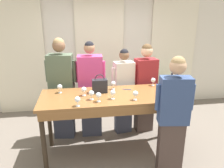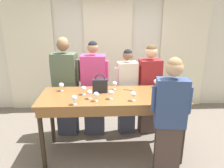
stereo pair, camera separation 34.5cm
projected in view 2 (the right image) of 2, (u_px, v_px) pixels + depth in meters
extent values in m
plane|color=#70665B|center=(112.00, 152.00, 3.75)|extent=(18.00, 18.00, 0.00)
cube|color=silver|center=(108.00, 51.00, 5.20)|extent=(12.00, 0.06, 2.80)
cube|color=#EFE5C6|center=(31.00, 54.00, 5.07)|extent=(1.11, 0.03, 2.69)
cube|color=#EFE5C6|center=(108.00, 54.00, 5.15)|extent=(1.11, 0.03, 2.69)
cube|color=#EFE5C6|center=(183.00, 53.00, 5.24)|extent=(1.11, 0.03, 2.69)
cube|color=brown|center=(112.00, 96.00, 3.42)|extent=(2.26, 0.85, 0.04)
cube|color=brown|center=(114.00, 112.00, 3.06)|extent=(2.17, 0.03, 0.12)
cylinder|color=#2D2319|center=(42.00, 139.00, 3.21)|extent=(0.07, 0.07, 1.01)
cylinder|color=#2D2319|center=(183.00, 135.00, 3.31)|extent=(0.07, 0.07, 1.01)
cylinder|color=#2D2319|center=(52.00, 117.00, 3.87)|extent=(0.07, 0.07, 1.01)
cylinder|color=#2D2319|center=(169.00, 115.00, 3.97)|extent=(0.07, 0.07, 1.01)
cylinder|color=black|center=(173.00, 88.00, 3.42)|extent=(0.08, 0.08, 0.19)
cone|color=black|center=(173.00, 81.00, 3.39)|extent=(0.08, 0.08, 0.04)
cylinder|color=black|center=(174.00, 77.00, 3.37)|extent=(0.03, 0.03, 0.08)
cylinder|color=beige|center=(172.00, 89.00, 3.43)|extent=(0.08, 0.08, 0.08)
cube|color=#232328|center=(100.00, 86.00, 3.51)|extent=(0.24, 0.12, 0.21)
torus|color=#232328|center=(100.00, 79.00, 3.48)|extent=(0.16, 0.01, 0.16)
cylinder|color=white|center=(100.00, 88.00, 3.72)|extent=(0.06, 0.06, 0.00)
cylinder|color=white|center=(100.00, 86.00, 3.71)|extent=(0.01, 0.01, 0.06)
sphere|color=white|center=(100.00, 82.00, 3.69)|extent=(0.08, 0.08, 0.08)
sphere|color=beige|center=(100.00, 83.00, 3.70)|extent=(0.05, 0.05, 0.05)
cylinder|color=white|center=(62.00, 91.00, 3.59)|extent=(0.06, 0.06, 0.00)
cylinder|color=white|center=(62.00, 89.00, 3.58)|extent=(0.01, 0.01, 0.06)
sphere|color=white|center=(61.00, 85.00, 3.56)|extent=(0.08, 0.08, 0.08)
cylinder|color=white|center=(111.00, 99.00, 3.26)|extent=(0.06, 0.06, 0.00)
cylinder|color=white|center=(111.00, 97.00, 3.25)|extent=(0.01, 0.01, 0.06)
sphere|color=white|center=(111.00, 93.00, 3.23)|extent=(0.08, 0.08, 0.08)
cylinder|color=white|center=(114.00, 89.00, 3.66)|extent=(0.06, 0.06, 0.00)
cylinder|color=white|center=(114.00, 87.00, 3.65)|extent=(0.01, 0.01, 0.06)
sphere|color=white|center=(114.00, 84.00, 3.63)|extent=(0.08, 0.08, 0.08)
cylinder|color=white|center=(90.00, 98.00, 3.27)|extent=(0.06, 0.06, 0.00)
cylinder|color=white|center=(90.00, 96.00, 3.26)|extent=(0.01, 0.01, 0.06)
sphere|color=white|center=(90.00, 92.00, 3.23)|extent=(0.08, 0.08, 0.08)
cylinder|color=white|center=(133.00, 101.00, 3.19)|extent=(0.06, 0.06, 0.00)
cylinder|color=white|center=(133.00, 98.00, 3.18)|extent=(0.01, 0.01, 0.06)
sphere|color=white|center=(133.00, 94.00, 3.16)|extent=(0.08, 0.08, 0.08)
cylinder|color=white|center=(96.00, 101.00, 3.18)|extent=(0.06, 0.06, 0.00)
cylinder|color=white|center=(96.00, 99.00, 3.17)|extent=(0.01, 0.01, 0.06)
sphere|color=white|center=(96.00, 95.00, 3.15)|extent=(0.08, 0.08, 0.08)
cylinder|color=white|center=(75.00, 104.00, 3.06)|extent=(0.06, 0.06, 0.00)
cylinder|color=white|center=(75.00, 102.00, 3.05)|extent=(0.01, 0.01, 0.06)
sphere|color=white|center=(74.00, 98.00, 3.03)|extent=(0.08, 0.08, 0.08)
sphere|color=beige|center=(74.00, 99.00, 3.03)|extent=(0.05, 0.05, 0.05)
cylinder|color=white|center=(156.00, 87.00, 3.78)|extent=(0.06, 0.06, 0.00)
cylinder|color=white|center=(156.00, 85.00, 3.77)|extent=(0.01, 0.01, 0.06)
sphere|color=white|center=(156.00, 81.00, 3.75)|extent=(0.08, 0.08, 0.08)
cylinder|color=white|center=(84.00, 94.00, 3.43)|extent=(0.06, 0.06, 0.00)
cylinder|color=white|center=(84.00, 92.00, 3.42)|extent=(0.01, 0.01, 0.06)
sphere|color=white|center=(84.00, 88.00, 3.40)|extent=(0.08, 0.08, 0.08)
sphere|color=beige|center=(84.00, 89.00, 3.40)|extent=(0.05, 0.05, 0.05)
cylinder|color=#193399|center=(128.00, 90.00, 3.62)|extent=(0.14, 0.06, 0.01)
cube|color=#383D51|center=(68.00, 113.00, 4.19)|extent=(0.39, 0.28, 0.89)
cube|color=#4C5B47|center=(65.00, 73.00, 3.94)|extent=(0.46, 0.33, 0.70)
sphere|color=brown|center=(63.00, 45.00, 3.78)|extent=(0.22, 0.22, 0.22)
sphere|color=#93754C|center=(63.00, 43.00, 3.77)|extent=(0.19, 0.19, 0.19)
cylinder|color=#4C5B47|center=(78.00, 70.00, 3.90)|extent=(0.08, 0.08, 0.39)
cylinder|color=#4C5B47|center=(52.00, 69.00, 3.94)|extent=(0.08, 0.08, 0.39)
cube|color=#383D51|center=(95.00, 112.00, 4.22)|extent=(0.39, 0.26, 0.87)
cube|color=#C63D7A|center=(94.00, 74.00, 3.97)|extent=(0.45, 0.30, 0.69)
sphere|color=#9E7051|center=(93.00, 48.00, 3.82)|extent=(0.19, 0.19, 0.19)
sphere|color=black|center=(93.00, 46.00, 3.81)|extent=(0.17, 0.17, 0.17)
cylinder|color=#C63D7A|center=(107.00, 71.00, 3.96)|extent=(0.07, 0.07, 0.38)
cylinder|color=#C63D7A|center=(80.00, 71.00, 3.96)|extent=(0.07, 0.07, 0.38)
cube|color=#383D51|center=(126.00, 114.00, 4.26)|extent=(0.33, 0.23, 0.79)
cube|color=silver|center=(127.00, 79.00, 4.04)|extent=(0.39, 0.27, 0.63)
sphere|color=brown|center=(128.00, 55.00, 3.90)|extent=(0.18, 0.18, 0.18)
sphere|color=black|center=(128.00, 54.00, 3.89)|extent=(0.16, 0.16, 0.16)
cylinder|color=silver|center=(138.00, 76.00, 4.06)|extent=(0.08, 0.08, 0.34)
cylinder|color=silver|center=(117.00, 77.00, 3.99)|extent=(0.08, 0.08, 0.34)
cube|color=#473833|center=(148.00, 112.00, 4.28)|extent=(0.36, 0.26, 0.82)
cube|color=maroon|center=(150.00, 77.00, 4.05)|extent=(0.42, 0.31, 0.65)
sphere|color=#DBAD89|center=(151.00, 52.00, 3.90)|extent=(0.22, 0.22, 0.22)
sphere|color=brown|center=(151.00, 50.00, 3.89)|extent=(0.19, 0.19, 0.19)
cylinder|color=maroon|center=(161.00, 74.00, 4.07)|extent=(0.08, 0.08, 0.36)
cylinder|color=maroon|center=(139.00, 75.00, 4.00)|extent=(0.08, 0.08, 0.36)
cube|color=#473833|center=(167.00, 152.00, 3.07)|extent=(0.37, 0.23, 0.83)
cube|color=#334775|center=(171.00, 103.00, 2.83)|extent=(0.43, 0.27, 0.66)
sphere|color=tan|center=(175.00, 68.00, 2.69)|extent=(0.22, 0.22, 0.22)
sphere|color=#93754C|center=(175.00, 65.00, 2.67)|extent=(0.19, 0.19, 0.19)
cylinder|color=#334775|center=(154.00, 99.00, 2.84)|extent=(0.08, 0.08, 0.36)
cylinder|color=#334775|center=(189.00, 100.00, 2.80)|extent=(0.08, 0.08, 0.36)
cylinder|color=#4C4C51|center=(173.00, 107.00, 5.29)|extent=(0.26, 0.26, 0.19)
ellipsoid|color=#38753D|center=(175.00, 93.00, 5.18)|extent=(0.39, 0.39, 0.56)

